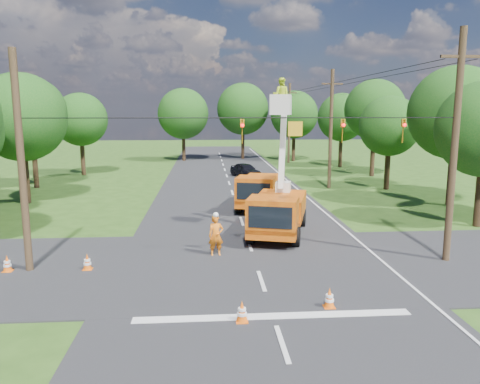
{
  "coord_description": "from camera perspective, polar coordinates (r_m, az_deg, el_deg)",
  "views": [
    {
      "loc": [
        -2.1,
        -17.25,
        6.59
      ],
      "look_at": [
        -0.43,
        5.57,
        2.6
      ],
      "focal_mm": 35.0,
      "sensor_mm": 36.0,
      "label": 1
    }
  ],
  "objects": [
    {
      "name": "tree_left_e",
      "position": [
        43.79,
        -24.11,
        8.91
      ],
      "size": [
        5.8,
        5.8,
        9.41
      ],
      "color": "#382616",
      "rests_on": "ground"
    },
    {
      "name": "edge_line",
      "position": [
        38.61,
        7.38,
        -0.02
      ],
      "size": [
        0.12,
        90.0,
        0.02
      ],
      "primitive_type": "cube",
      "color": "silver",
      "rests_on": "ground"
    },
    {
      "name": "traffic_cone_1",
      "position": [
        16.43,
        10.84,
        -12.59
      ],
      "size": [
        0.38,
        0.38,
        0.71
      ],
      "color": "#F8610D",
      "rests_on": "ground"
    },
    {
      "name": "bucket_truck",
      "position": [
        24.8,
        4.69,
        -1.43
      ],
      "size": [
        4.07,
        6.92,
        8.27
      ],
      "rotation": [
        0.0,
        0.0,
        -0.28
      ],
      "color": "orange",
      "rests_on": "ground"
    },
    {
      "name": "tree_right_d",
      "position": [
        49.24,
        16.11,
        9.61
      ],
      "size": [
        6.0,
        6.0,
        9.7
      ],
      "color": "#382616",
      "rests_on": "ground"
    },
    {
      "name": "road_cross",
      "position": [
        20.46,
        1.96,
        -8.91
      ],
      "size": [
        56.0,
        10.0,
        0.07
      ],
      "primitive_type": "cube",
      "color": "black",
      "rests_on": "ground"
    },
    {
      "name": "tree_right_b",
      "position": [
        35.63,
        24.8,
        8.74
      ],
      "size": [
        6.4,
        6.4,
        9.65
      ],
      "color": "#382616",
      "rests_on": "ground"
    },
    {
      "name": "traffic_cone_5",
      "position": [
        21.75,
        -26.51,
        -7.83
      ],
      "size": [
        0.38,
        0.38,
        0.71
      ],
      "color": "#F8610D",
      "rests_on": "ground"
    },
    {
      "name": "tree_right_c",
      "position": [
        41.22,
        17.76,
        7.65
      ],
      "size": [
        5.0,
        5.0,
        7.83
      ],
      "color": "#382616",
      "rests_on": "ground"
    },
    {
      "name": "tree_far_b",
      "position": [
        64.46,
        0.35,
        10.08
      ],
      "size": [
        7.0,
        7.0,
        10.32
      ],
      "color": "#382616",
      "rests_on": "ground"
    },
    {
      "name": "road_main",
      "position": [
        37.89,
        -0.95,
        -0.13
      ],
      "size": [
        12.0,
        100.0,
        0.06
      ],
      "primitive_type": "cube",
      "color": "black",
      "rests_on": "ground"
    },
    {
      "name": "ground_worker",
      "position": [
        21.5,
        -2.95,
        -5.34
      ],
      "size": [
        0.74,
        0.53,
        1.9
      ],
      "primitive_type": "imported",
      "rotation": [
        0.0,
        0.0,
        0.12
      ],
      "color": "#F55814",
      "rests_on": "ground"
    },
    {
      "name": "tree_right_e",
      "position": [
        56.54,
        12.29,
        8.88
      ],
      "size": [
        5.6,
        5.6,
        8.63
      ],
      "color": "#382616",
      "rests_on": "ground"
    },
    {
      "name": "traffic_cone_2",
      "position": [
        25.66,
        3.11,
        -4.18
      ],
      "size": [
        0.38,
        0.38,
        0.71
      ],
      "color": "#F8610D",
      "rests_on": "ground"
    },
    {
      "name": "pole_right_mid",
      "position": [
        40.69,
        11.01,
        7.62
      ],
      "size": [
        1.8,
        0.3,
        10.0
      ],
      "color": "#4C3823",
      "rests_on": "ground"
    },
    {
      "name": "tree_left_f",
      "position": [
        50.87,
        -18.85,
        8.35
      ],
      "size": [
        5.4,
        5.4,
        8.4
      ],
      "color": "#382616",
      "rests_on": "ground"
    },
    {
      "name": "tree_left_d",
      "position": [
        36.6,
        -25.1,
        8.24
      ],
      "size": [
        6.2,
        6.2,
        9.24
      ],
      "color": "#382616",
      "rests_on": "ground"
    },
    {
      "name": "ground",
      "position": [
        37.89,
        -0.95,
        -0.13
      ],
      "size": [
        140.0,
        140.0,
        0.0
      ],
      "primitive_type": "plane",
      "color": "#294A16",
      "rests_on": "ground"
    },
    {
      "name": "signal_span",
      "position": [
        19.74,
        8.55,
        7.72
      ],
      "size": [
        18.0,
        0.29,
        1.07
      ],
      "color": "black",
      "rests_on": "ground"
    },
    {
      "name": "traffic_cone_4",
      "position": [
        20.73,
        -18.12,
        -8.11
      ],
      "size": [
        0.38,
        0.38,
        0.71
      ],
      "color": "#F8610D",
      "rests_on": "ground"
    },
    {
      "name": "pole_left",
      "position": [
        20.73,
        -25.11,
        3.17
      ],
      "size": [
        0.3,
        0.3,
        9.0
      ],
      "color": "#4C3823",
      "rests_on": "ground"
    },
    {
      "name": "second_truck",
      "position": [
        31.73,
        2.54,
        0.25
      ],
      "size": [
        4.06,
        6.97,
        2.46
      ],
      "rotation": [
        0.0,
        0.0,
        -0.27
      ],
      "color": "orange",
      "rests_on": "ground"
    },
    {
      "name": "tree_far_c",
      "position": [
        62.34,
        6.62,
        9.34
      ],
      "size": [
        6.2,
        6.2,
        9.18
      ],
      "color": "#382616",
      "rests_on": "ground"
    },
    {
      "name": "tree_far_a",
      "position": [
        62.32,
        -6.95,
        9.45
      ],
      "size": [
        6.6,
        6.6,
        9.5
      ],
      "color": "#382616",
      "rests_on": "ground"
    },
    {
      "name": "distant_car",
      "position": [
        46.88,
        0.68,
        2.69
      ],
      "size": [
        3.26,
        4.51,
        1.43
      ],
      "primitive_type": "imported",
      "rotation": [
        0.0,
        0.0,
        0.42
      ],
      "color": "black",
      "rests_on": "ground"
    },
    {
      "name": "traffic_cone_0",
      "position": [
        15.15,
        0.24,
        -14.39
      ],
      "size": [
        0.38,
        0.38,
        0.71
      ],
      "color": "#F8610D",
      "rests_on": "ground"
    },
    {
      "name": "traffic_cone_3",
      "position": [
        27.89,
        4.49,
        -3.05
      ],
      "size": [
        0.38,
        0.38,
        0.71
      ],
      "color": "#F8610D",
      "rests_on": "ground"
    },
    {
      "name": "stop_bar",
      "position": [
        15.66,
        4.06,
        -15.01
      ],
      "size": [
        9.0,
        0.45,
        0.02
      ],
      "primitive_type": "cube",
      "color": "silver",
      "rests_on": "ground"
    },
    {
      "name": "pole_right_near",
      "position": [
        22.03,
        24.7,
        5.13
      ],
      "size": [
        1.8,
        0.3,
        10.0
      ],
      "color": "#4C3823",
      "rests_on": "ground"
    },
    {
      "name": "traffic_cone_6",
      "position": [
        35.14,
        4.26,
        -0.35
      ],
      "size": [
        0.38,
        0.38,
        0.71
      ],
      "color": "#F8610D",
      "rests_on": "ground"
    },
    {
      "name": "pole_right_far",
      "position": [
        60.21,
        6.01,
        8.42
      ],
      "size": [
        1.8,
        0.3,
        10.0
      ],
      "color": "#4C3823",
      "rests_on": "ground"
    }
  ]
}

